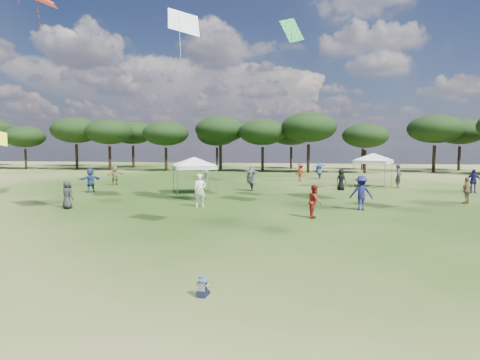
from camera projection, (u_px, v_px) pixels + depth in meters
The scene contains 6 objects.
ground at pixel (153, 326), 7.64m from camera, with size 140.00×140.00×0.00m, color #2C4916.
tree_line at pixel (302, 130), 53.41m from camera, with size 108.78×17.63×7.77m.
tent_left at pixel (194, 159), 28.65m from camera, with size 5.31×5.31×2.92m.
tent_right at pixel (373, 155), 32.90m from camera, with size 4.94×4.94×3.11m.
toddler at pixel (203, 287), 9.14m from camera, with size 0.33×0.37×0.48m.
festival_crowd at pixel (264, 178), 31.11m from camera, with size 29.64×24.01×1.93m.
Camera 1 is at (2.83, -7.01, 3.45)m, focal length 30.00 mm.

